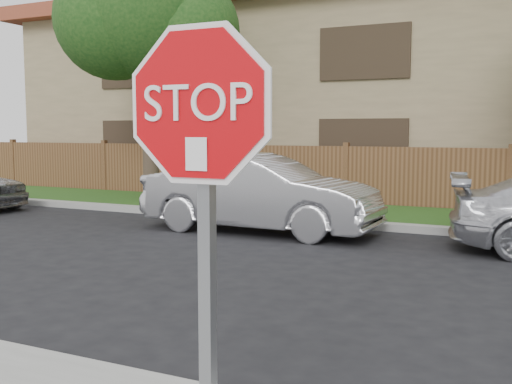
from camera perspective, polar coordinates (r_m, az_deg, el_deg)
The scene contains 6 objects.
far_curb at distance 12.16m, azimuth 22.27°, elevation -3.77°, with size 70.00×0.30×0.15m, color gray.
grass_strip at distance 13.79m, azimuth 22.65°, elevation -2.74°, with size 70.00×3.00×0.12m, color #1E4714.
fence at distance 15.29m, azimuth 23.06°, elevation 0.85°, with size 70.00×0.12×1.60m, color #4F311C.
tree_left at distance 16.77m, azimuth -10.44°, elevation 16.82°, with size 4.80×3.90×7.78m.
stop_sign at distance 2.74m, azimuth -5.21°, elevation 1.55°, with size 1.01×0.13×2.55m.
sedan_left at distance 11.88m, azimuth 0.40°, elevation -0.12°, with size 1.65×4.72×1.56m, color #B6B6BB.
Camera 1 is at (0.59, -3.83, 2.04)m, focal length 42.00 mm.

